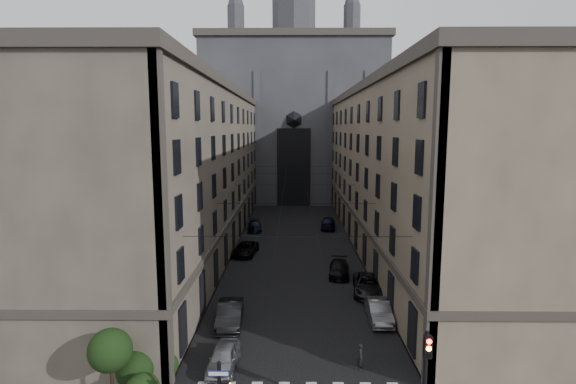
{
  "coord_description": "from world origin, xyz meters",
  "views": [
    {
      "loc": [
        -0.34,
        -16.67,
        14.05
      ],
      "look_at": [
        -0.6,
        13.13,
        9.79
      ],
      "focal_mm": 28.0,
      "sensor_mm": 36.0,
      "label": 1
    }
  ],
  "objects_px": {
    "car_left_far": "(255,226)",
    "car_left_midnear": "(230,314)",
    "car_left_midfar": "(245,249)",
    "car_right_near": "(379,311)",
    "car_right_far": "(328,223)",
    "pedestrian": "(361,356)",
    "car_left_near": "(223,358)",
    "gothic_tower": "(294,109)",
    "traffic_light_right": "(426,373)",
    "car_right_midfar": "(339,269)",
    "car_right_midnear": "(368,285)"
  },
  "relations": [
    {
      "from": "car_right_midfar",
      "to": "car_right_near",
      "type": "bearing_deg",
      "value": -73.54
    },
    {
      "from": "gothic_tower",
      "to": "traffic_light_right",
      "type": "height_order",
      "value": "gothic_tower"
    },
    {
      "from": "car_right_midnear",
      "to": "car_left_midnear",
      "type": "bearing_deg",
      "value": -143.36
    },
    {
      "from": "car_right_near",
      "to": "car_right_far",
      "type": "relative_size",
      "value": 0.95
    },
    {
      "from": "traffic_light_right",
      "to": "car_left_near",
      "type": "distance_m",
      "value": 11.95
    },
    {
      "from": "traffic_light_right",
      "to": "pedestrian",
      "type": "xyz_separation_m",
      "value": [
        -1.89,
        6.08,
        -2.49
      ]
    },
    {
      "from": "car_left_near",
      "to": "car_left_far",
      "type": "distance_m",
      "value": 35.97
    },
    {
      "from": "car_right_near",
      "to": "car_right_midfar",
      "type": "height_order",
      "value": "car_right_near"
    },
    {
      "from": "car_left_midnear",
      "to": "pedestrian",
      "type": "xyz_separation_m",
      "value": [
        8.48,
        -5.92,
        -0.02
      ]
    },
    {
      "from": "car_left_midfar",
      "to": "car_right_near",
      "type": "distance_m",
      "value": 20.73
    },
    {
      "from": "car_left_far",
      "to": "car_left_midnear",
      "type": "bearing_deg",
      "value": -95.31
    },
    {
      "from": "gothic_tower",
      "to": "car_left_near",
      "type": "relative_size",
      "value": 14.52
    },
    {
      "from": "car_left_midfar",
      "to": "car_right_near",
      "type": "bearing_deg",
      "value": -48.93
    },
    {
      "from": "car_right_near",
      "to": "car_right_midnear",
      "type": "xyz_separation_m",
      "value": [
        0.13,
        5.54,
        0.01
      ]
    },
    {
      "from": "gothic_tower",
      "to": "car_right_midfar",
      "type": "height_order",
      "value": "gothic_tower"
    },
    {
      "from": "gothic_tower",
      "to": "pedestrian",
      "type": "distance_m",
      "value": 69.18
    },
    {
      "from": "car_left_far",
      "to": "car_right_midnear",
      "type": "xyz_separation_m",
      "value": [
        11.68,
        -23.65,
        0.1
      ]
    },
    {
      "from": "traffic_light_right",
      "to": "car_left_midnear",
      "type": "xyz_separation_m",
      "value": [
        -10.38,
        12.0,
        -2.47
      ]
    },
    {
      "from": "traffic_light_right",
      "to": "car_left_midfar",
      "type": "height_order",
      "value": "traffic_light_right"
    },
    {
      "from": "car_left_near",
      "to": "car_left_midnear",
      "type": "bearing_deg",
      "value": 97.26
    },
    {
      "from": "gothic_tower",
      "to": "car_left_far",
      "type": "bearing_deg",
      "value": -100.03
    },
    {
      "from": "pedestrian",
      "to": "car_right_midnear",
      "type": "bearing_deg",
      "value": 9.87
    },
    {
      "from": "car_right_near",
      "to": "traffic_light_right",
      "type": "bearing_deg",
      "value": -91.09
    },
    {
      "from": "traffic_light_right",
      "to": "pedestrian",
      "type": "bearing_deg",
      "value": 107.31
    },
    {
      "from": "car_right_midfar",
      "to": "car_left_midfar",
      "type": "bearing_deg",
      "value": 150.32
    },
    {
      "from": "traffic_light_right",
      "to": "car_left_midnear",
      "type": "height_order",
      "value": "traffic_light_right"
    },
    {
      "from": "car_right_midnear",
      "to": "pedestrian",
      "type": "bearing_deg",
      "value": -94.99
    },
    {
      "from": "car_left_near",
      "to": "car_left_midfar",
      "type": "height_order",
      "value": "car_left_midfar"
    },
    {
      "from": "gothic_tower",
      "to": "car_right_far",
      "type": "height_order",
      "value": "gothic_tower"
    },
    {
      "from": "car_left_near",
      "to": "car_right_midfar",
      "type": "relative_size",
      "value": 0.86
    },
    {
      "from": "car_right_far",
      "to": "car_left_far",
      "type": "bearing_deg",
      "value": -167.35
    },
    {
      "from": "gothic_tower",
      "to": "car_left_far",
      "type": "distance_m",
      "value": 35.85
    },
    {
      "from": "car_left_far",
      "to": "pedestrian",
      "type": "distance_m",
      "value": 37.11
    },
    {
      "from": "car_left_midfar",
      "to": "car_left_near",
      "type": "bearing_deg",
      "value": -80.13
    },
    {
      "from": "gothic_tower",
      "to": "traffic_light_right",
      "type": "relative_size",
      "value": 11.15
    },
    {
      "from": "gothic_tower",
      "to": "car_left_midfar",
      "type": "xyz_separation_m",
      "value": [
        -5.53,
        -43.01,
        -17.1
      ]
    },
    {
      "from": "car_left_far",
      "to": "gothic_tower",
      "type": "bearing_deg",
      "value": 73.32
    },
    {
      "from": "car_right_far",
      "to": "pedestrian",
      "type": "xyz_separation_m",
      "value": [
        -1.05,
        -37.01,
        -0.01
      ]
    },
    {
      "from": "traffic_light_right",
      "to": "pedestrian",
      "type": "distance_m",
      "value": 6.84
    },
    {
      "from": "car_left_midfar",
      "to": "car_left_far",
      "type": "height_order",
      "value": "car_left_midfar"
    },
    {
      "from": "car_right_far",
      "to": "gothic_tower",
      "type": "bearing_deg",
      "value": 105.78
    },
    {
      "from": "gothic_tower",
      "to": "car_right_midnear",
      "type": "bearing_deg",
      "value": -83.53
    },
    {
      "from": "traffic_light_right",
      "to": "car_right_midfar",
      "type": "distance_m",
      "value": 23.21
    },
    {
      "from": "car_left_midnear",
      "to": "car_right_near",
      "type": "xyz_separation_m",
      "value": [
        10.85,
        0.84,
        -0.08
      ]
    },
    {
      "from": "traffic_light_right",
      "to": "car_right_midfar",
      "type": "xyz_separation_m",
      "value": [
        -1.4,
        23.02,
        -2.61
      ]
    },
    {
      "from": "car_right_midfar",
      "to": "car_right_far",
      "type": "bearing_deg",
      "value": 94.49
    },
    {
      "from": "car_left_near",
      "to": "car_left_far",
      "type": "bearing_deg",
      "value": 94.93
    },
    {
      "from": "car_left_midfar",
      "to": "car_left_midnear",
      "type": "bearing_deg",
      "value": -80.56
    },
    {
      "from": "traffic_light_right",
      "to": "car_left_midfar",
      "type": "bearing_deg",
      "value": 110.34
    },
    {
      "from": "car_left_midfar",
      "to": "pedestrian",
      "type": "height_order",
      "value": "pedestrian"
    }
  ]
}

